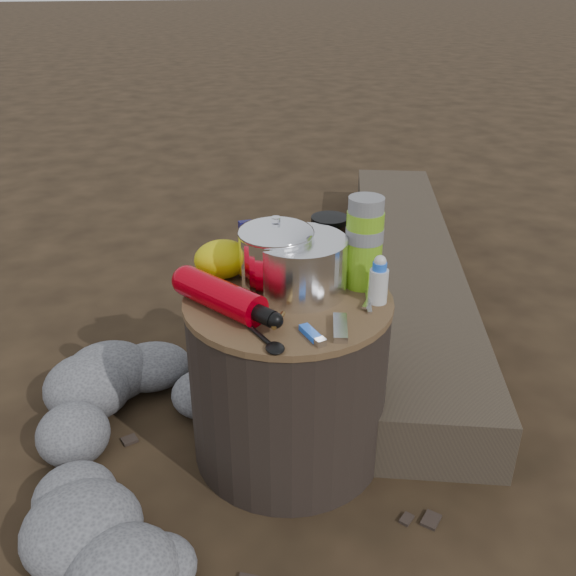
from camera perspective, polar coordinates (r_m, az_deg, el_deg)
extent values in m
plane|color=black|center=(1.72, 0.00, -14.37)|extent=(60.00, 60.00, 0.00)
cylinder|color=black|center=(1.58, 0.00, -8.20)|extent=(0.49, 0.49, 0.45)
cube|color=#372E23|center=(2.50, 10.83, 1.74)|extent=(1.01, 2.13, 0.18)
cube|color=#372E23|center=(2.70, 5.51, 3.05)|extent=(0.96, 0.96, 0.10)
cylinder|color=white|center=(1.47, 1.09, 2.07)|extent=(0.22, 0.22, 0.14)
cylinder|color=white|center=(1.47, -1.09, 2.94)|extent=(0.18, 0.18, 0.18)
cylinder|color=#72AF1B|center=(1.49, 7.00, 4.13)|extent=(0.09, 0.09, 0.22)
cylinder|color=black|center=(1.60, 3.79, 4.17)|extent=(0.09, 0.09, 0.14)
ellipsoid|color=#C9BC0A|center=(1.56, -6.06, 2.65)|extent=(0.14, 0.11, 0.10)
cube|color=#120F45|center=(1.56, -2.40, 3.81)|extent=(0.11, 0.03, 0.14)
cube|color=blue|center=(1.31, 2.08, -4.14)|extent=(0.04, 0.09, 0.02)
cube|color=silver|center=(1.33, 4.82, -3.66)|extent=(0.06, 0.11, 0.01)
cylinder|color=beige|center=(1.44, 8.32, 0.56)|extent=(0.04, 0.04, 0.10)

